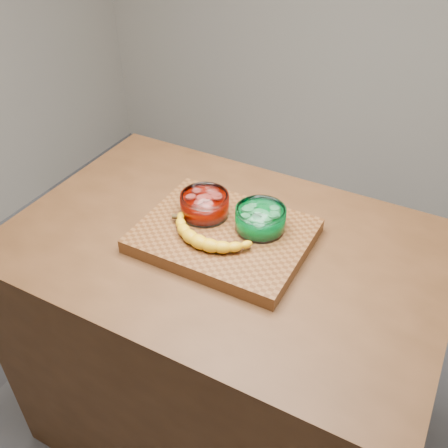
% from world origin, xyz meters
% --- Properties ---
extents(ground, '(3.50, 3.50, 0.00)m').
position_xyz_m(ground, '(0.00, 0.00, 0.00)').
color(ground, '#5C5C61').
rests_on(ground, ground).
extents(counter, '(1.20, 0.80, 0.90)m').
position_xyz_m(counter, '(0.00, 0.00, 0.45)').
color(counter, '#523018').
rests_on(counter, ground).
extents(cutting_board, '(0.45, 0.35, 0.04)m').
position_xyz_m(cutting_board, '(0.00, 0.00, 0.92)').
color(cutting_board, brown).
rests_on(cutting_board, counter).
extents(bowl_red, '(0.14, 0.14, 0.06)m').
position_xyz_m(bowl_red, '(-0.08, 0.04, 0.97)').
color(bowl_red, white).
rests_on(bowl_red, cutting_board).
extents(bowl_green, '(0.14, 0.14, 0.06)m').
position_xyz_m(bowl_green, '(0.08, 0.05, 0.97)').
color(bowl_green, white).
rests_on(bowl_green, cutting_board).
extents(banana, '(0.27, 0.13, 0.04)m').
position_xyz_m(banana, '(-0.02, -0.06, 0.96)').
color(banana, gold).
rests_on(banana, cutting_board).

